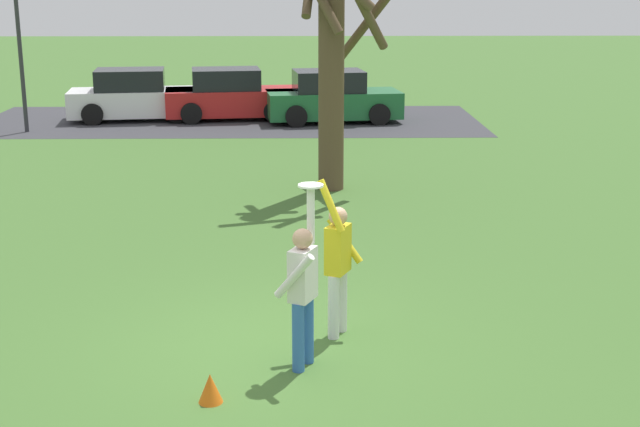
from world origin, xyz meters
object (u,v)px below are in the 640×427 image
object	(u,v)px
frisbee_disc	(311,185)
bare_tree_tall	(333,48)
person_catcher	(303,286)
person_defender	(338,260)
parked_car_white	(135,97)
parked_car_red	(230,96)
parked_car_green	(332,98)
lamppost_by_lot	(19,42)
field_cone_orange	(210,388)

from	to	relation	value
frisbee_disc	bare_tree_tall	world-z (taller)	bare_tree_tall
person_catcher	person_defender	bearing A→B (deg)	0.00
parked_car_white	parked_car_red	bearing A→B (deg)	-5.03
person_defender	frisbee_disc	bearing A→B (deg)	0.00
parked_car_green	lamppost_by_lot	world-z (taller)	lamppost_by_lot
bare_tree_tall	field_cone_orange	size ratio (longest dim) A/B	17.31
parked_car_red	field_cone_orange	world-z (taller)	parked_car_red
person_catcher	lamppost_by_lot	xyz separation A→B (m)	(-8.05, 16.24, 1.60)
person_defender	parked_car_green	distance (m)	17.06
person_catcher	parked_car_white	distance (m)	19.25
lamppost_by_lot	field_cone_orange	bearing A→B (deg)	-67.54
frisbee_disc	lamppost_by_lot	world-z (taller)	lamppost_by_lot
person_defender	lamppost_by_lot	distance (m)	17.56
parked_car_white	field_cone_orange	size ratio (longest dim) A/B	13.42
parked_car_white	parked_car_green	distance (m)	6.23
person_catcher	parked_car_white	world-z (taller)	person_catcher
person_catcher	parked_car_white	bearing A→B (deg)	40.54
person_catcher	lamppost_by_lot	world-z (taller)	lamppost_by_lot
frisbee_disc	lamppost_by_lot	size ratio (longest dim) A/B	0.07
bare_tree_tall	frisbee_disc	bearing A→B (deg)	-93.52
field_cone_orange	parked_car_green	bearing A→B (deg)	84.32
person_defender	frisbee_disc	size ratio (longest dim) A/B	7.16
parked_car_white	parked_car_red	distance (m)	2.99
person_catcher	frisbee_disc	world-z (taller)	frisbee_disc
frisbee_disc	bare_tree_tall	bearing A→B (deg)	86.48
parked_car_green	frisbee_disc	bearing A→B (deg)	-99.88
bare_tree_tall	parked_car_green	bearing A→B (deg)	88.28
person_catcher	field_cone_orange	distance (m)	1.54
parked_car_white	bare_tree_tall	size ratio (longest dim) A/B	0.78
parked_car_white	parked_car_red	world-z (taller)	same
parked_car_red	field_cone_orange	bearing A→B (deg)	-93.35
person_defender	parked_car_red	xyz separation A→B (m)	(-2.74, 17.68, -0.25)
parked_car_red	person_defender	bearing A→B (deg)	-88.45
parked_car_red	lamppost_by_lot	xyz separation A→B (m)	(-5.73, -2.38, 1.86)
person_defender	parked_car_red	distance (m)	17.89
lamppost_by_lot	person_defender	bearing A→B (deg)	-61.00
person_defender	parked_car_green	world-z (taller)	person_defender
field_cone_orange	parked_car_red	bearing A→B (deg)	93.93
parked_car_white	person_defender	bearing A→B (deg)	-79.20
parked_car_white	bare_tree_tall	world-z (taller)	bare_tree_tall
bare_tree_tall	field_cone_orange	world-z (taller)	bare_tree_tall
person_catcher	field_cone_orange	bearing A→B (deg)	156.23
person_catcher	bare_tree_tall	distance (m)	9.10
parked_car_green	bare_tree_tall	xyz separation A→B (m)	(-0.27, -9.14, 2.23)
frisbee_disc	parked_car_white	xyz separation A→B (m)	(-5.40, 18.30, -1.37)
person_catcher	parked_car_red	world-z (taller)	person_catcher
parked_car_green	lamppost_by_lot	xyz separation A→B (m)	(-8.95, -1.76, 1.86)
frisbee_disc	parked_car_red	bearing A→B (deg)	97.45
parked_car_green	field_cone_orange	bearing A→B (deg)	-102.96
frisbee_disc	field_cone_orange	size ratio (longest dim) A/B	0.89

